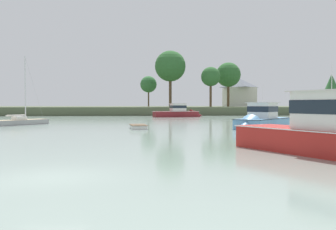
% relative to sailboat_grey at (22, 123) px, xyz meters
% --- Properties ---
extents(ground_plane, '(421.84, 421.84, 0.00)m').
position_rel_sailboat_grey_xyz_m(ground_plane, '(11.24, -33.19, -0.20)').
color(ground_plane, gray).
extents(far_shore_bank, '(189.83, 53.54, 1.91)m').
position_rel_sailboat_grey_xyz_m(far_shore_bank, '(11.24, 60.98, 0.75)').
color(far_shore_bank, '#4C563D').
rests_on(far_shore_bank, ground).
extents(sailboat_grey, '(5.47, 6.47, 8.99)m').
position_rel_sailboat_grey_xyz_m(sailboat_grey, '(0.00, 0.00, 0.00)').
color(sailboat_grey, gray).
rests_on(sailboat_grey, ground).
extents(dinghy_white, '(2.00, 3.65, 0.60)m').
position_rel_sailboat_grey_xyz_m(dinghy_white, '(14.37, -8.44, -0.05)').
color(dinghy_white, white).
rests_on(dinghy_white, ground).
extents(cruiser_maroon, '(10.59, 4.58, 4.90)m').
position_rel_sailboat_grey_xyz_m(cruiser_maroon, '(22.93, 26.78, 0.39)').
color(cruiser_maroon, maroon).
rests_on(cruiser_maroon, ground).
extents(cruiser_skyblue, '(8.46, 8.89, 5.61)m').
position_rel_sailboat_grey_xyz_m(cruiser_skyblue, '(27.00, -9.18, 0.39)').
color(cruiser_skyblue, '#669ECC').
rests_on(cruiser_skyblue, ground).
extents(mooring_buoy_yellow, '(0.38, 0.38, 0.43)m').
position_rel_sailboat_grey_xyz_m(mooring_buoy_yellow, '(35.51, -2.42, -0.14)').
color(mooring_buoy_yellow, yellow).
rests_on(mooring_buoy_yellow, ground).
extents(shore_tree_left, '(5.05, 5.05, 9.55)m').
position_rel_sailboat_grey_xyz_m(shore_tree_left, '(70.93, 56.01, 8.14)').
color(shore_tree_left, brown).
rests_on(shore_tree_left, far_shore_bank).
extents(shore_tree_far_right, '(6.85, 6.85, 12.35)m').
position_rel_sailboat_grey_xyz_m(shore_tree_far_right, '(39.58, 53.85, 10.57)').
color(shore_tree_far_right, brown).
rests_on(shore_tree_far_right, far_shore_bank).
extents(shore_tree_inland_b, '(8.18, 8.18, 14.88)m').
position_rel_sailboat_grey_xyz_m(shore_tree_inland_b, '(22.93, 50.11, 12.44)').
color(shore_tree_inland_b, brown).
rests_on(shore_tree_inland_b, far_shore_bank).
extents(shore_tree_inland_a, '(4.95, 4.95, 10.21)m').
position_rel_sailboat_grey_xyz_m(shore_tree_inland_a, '(32.92, 45.66, 9.36)').
color(shore_tree_inland_a, brown).
rests_on(shore_tree_inland_a, far_shore_bank).
extents(shore_tree_left_mid, '(4.67, 4.67, 8.66)m').
position_rel_sailboat_grey_xyz_m(shore_tree_left_mid, '(17.35, 57.25, 8.00)').
color(shore_tree_left_mid, brown).
rests_on(shore_tree_left_mid, far_shore_bank).
extents(cottage_behind_trees, '(8.97, 10.38, 8.68)m').
position_rel_sailboat_grey_xyz_m(cottage_behind_trees, '(45.57, 64.11, 6.20)').
color(cottage_behind_trees, silver).
rests_on(cottage_behind_trees, far_shore_bank).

